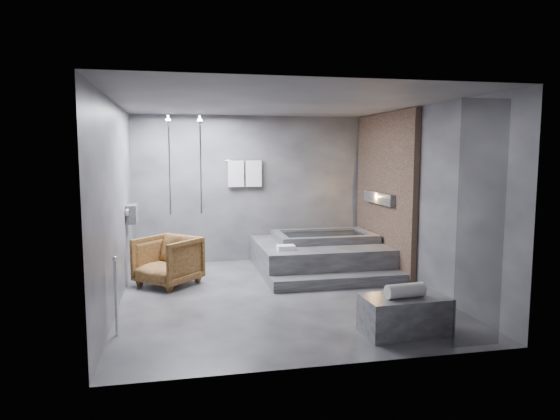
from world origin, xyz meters
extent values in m
plane|color=#2F2E31|center=(0.00, 0.00, 0.00)|extent=(5.00, 5.00, 0.00)
cube|color=#4E4E50|center=(0.00, 0.00, 2.80)|extent=(4.50, 5.00, 0.04)
cube|color=#39393E|center=(0.00, 2.50, 1.40)|extent=(4.50, 0.04, 2.80)
cube|color=#39393E|center=(0.00, -2.50, 1.40)|extent=(4.50, 0.04, 2.80)
cube|color=#39393E|center=(-2.25, 0.00, 1.40)|extent=(0.04, 5.00, 2.80)
cube|color=#39393E|center=(2.25, 0.00, 1.40)|extent=(0.04, 5.00, 2.80)
cube|color=#9F785D|center=(2.19, 1.25, 1.40)|extent=(0.10, 2.40, 2.78)
cube|color=#FF9938|center=(2.11, 1.25, 1.30)|extent=(0.14, 1.20, 0.20)
cube|color=gray|center=(-2.16, 1.40, 1.10)|extent=(0.16, 0.42, 0.30)
imported|color=beige|center=(-2.15, 1.30, 1.05)|extent=(0.08, 0.08, 0.21)
imported|color=beige|center=(-2.15, 1.50, 1.03)|extent=(0.07, 0.07, 0.15)
cylinder|color=silver|center=(-1.00, 2.05, 1.90)|extent=(0.04, 0.04, 1.80)
cylinder|color=silver|center=(-1.55, 2.05, 1.90)|extent=(0.04, 0.04, 1.80)
cylinder|color=silver|center=(-0.15, 2.44, 1.95)|extent=(0.75, 0.02, 0.02)
cube|color=white|center=(-0.32, 2.42, 1.70)|extent=(0.30, 0.06, 0.50)
cube|color=white|center=(0.02, 2.42, 1.70)|extent=(0.30, 0.06, 0.50)
cylinder|color=silver|center=(-2.15, -1.20, 0.45)|extent=(0.04, 0.04, 0.90)
cube|color=black|center=(1.65, -2.45, 1.35)|extent=(0.55, 0.01, 2.60)
cube|color=#343436|center=(1.05, 1.45, 0.25)|extent=(2.20, 2.00, 0.50)
cube|color=#343436|center=(1.05, 0.27, 0.09)|extent=(2.20, 0.36, 0.18)
cube|color=#37373A|center=(1.13, -1.83, 0.22)|extent=(1.00, 0.58, 0.44)
imported|color=#3E250F|center=(-1.60, 0.95, 0.39)|extent=(1.19, 1.19, 0.78)
cylinder|color=silver|center=(1.11, -1.87, 0.53)|extent=(0.48, 0.21, 0.17)
cube|color=white|center=(0.32, 0.89, 0.54)|extent=(0.29, 0.22, 0.08)
camera|label=1|loc=(-1.44, -7.04, 2.11)|focal=32.00mm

